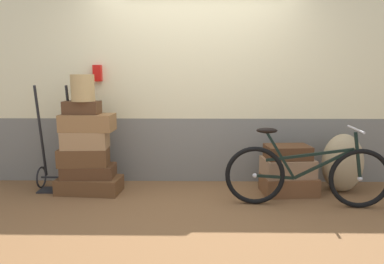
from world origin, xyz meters
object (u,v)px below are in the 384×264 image
(suitcase_3, at_px, (85,140))
(bicycle, at_px, (306,175))
(suitcase_4, at_px, (88,123))
(suitcase_5, at_px, (82,108))
(burlap_sack, at_px, (343,163))
(suitcase_2, at_px, (84,157))
(luggage_trolley, at_px, (57,165))
(suitcase_7, at_px, (288,167))
(suitcase_6, at_px, (288,185))
(wicker_basket, at_px, (83,88))
(suitcase_0, at_px, (90,185))
(suitcase_1, at_px, (89,171))
(suitcase_8, at_px, (288,152))

(suitcase_3, relative_size, bicycle, 0.30)
(suitcase_4, distance_m, suitcase_5, 0.18)
(suitcase_4, bearing_deg, suitcase_3, -142.90)
(suitcase_5, height_order, burlap_sack, suitcase_5)
(suitcase_2, relative_size, luggage_trolley, 0.45)
(suitcase_7, bearing_deg, suitcase_3, 174.05)
(luggage_trolley, distance_m, burlap_sack, 3.43)
(suitcase_2, xyz_separation_m, suitcase_6, (2.40, -0.00, -0.33))
(bicycle, bearing_deg, luggage_trolley, 169.33)
(wicker_basket, bearing_deg, luggage_trolley, 162.31)
(suitcase_4, relative_size, burlap_sack, 0.86)
(suitcase_0, relative_size, luggage_trolley, 0.58)
(suitcase_1, relative_size, bicycle, 0.35)
(suitcase_1, xyz_separation_m, suitcase_3, (-0.02, 0.00, 0.38))
(suitcase_7, height_order, suitcase_8, suitcase_8)
(suitcase_3, bearing_deg, suitcase_5, 146.82)
(suitcase_6, bearing_deg, suitcase_4, 174.60)
(suitcase_2, bearing_deg, suitcase_1, 0.36)
(suitcase_7, xyz_separation_m, luggage_trolley, (-2.76, 0.11, -0.01))
(suitcase_2, height_order, suitcase_8, suitcase_8)
(suitcase_0, height_order, burlap_sack, burlap_sack)
(bicycle, bearing_deg, suitcase_1, 170.37)
(suitcase_7, height_order, burlap_sack, burlap_sack)
(suitcase_4, bearing_deg, suitcase_5, -171.67)
(suitcase_0, distance_m, suitcase_4, 0.74)
(suitcase_2, xyz_separation_m, suitcase_5, (0.00, 0.02, 0.58))
(suitcase_4, bearing_deg, suitcase_0, -87.64)
(suitcase_1, distance_m, luggage_trolley, 0.44)
(suitcase_0, xyz_separation_m, suitcase_7, (2.34, 0.03, 0.22))
(suitcase_0, distance_m, suitcase_7, 2.35)
(suitcase_0, bearing_deg, suitcase_4, 95.42)
(wicker_basket, bearing_deg, bicycle, -9.48)
(suitcase_4, xyz_separation_m, bicycle, (2.42, -0.43, -0.49))
(suitcase_2, bearing_deg, suitcase_0, -17.19)
(suitcase_2, relative_size, suitcase_5, 1.39)
(suitcase_0, height_order, suitcase_1, suitcase_1)
(suitcase_2, bearing_deg, suitcase_4, 20.04)
(suitcase_4, relative_size, suitcase_6, 0.99)
(suitcase_0, relative_size, suitcase_8, 1.46)
(suitcase_5, xyz_separation_m, bicycle, (2.48, -0.43, -0.66))
(suitcase_0, height_order, suitcase_7, suitcase_7)
(suitcase_5, xyz_separation_m, luggage_trolley, (-0.37, 0.11, -0.71))
(suitcase_8, xyz_separation_m, bicycle, (0.09, -0.43, -0.15))
(suitcase_0, height_order, wicker_basket, wicker_basket)
(suitcase_2, relative_size, burlap_sack, 0.81)
(suitcase_7, bearing_deg, suitcase_6, -71.43)
(suitcase_2, relative_size, suitcase_3, 1.09)
(wicker_basket, distance_m, luggage_trolley, 1.03)
(suitcase_0, bearing_deg, suitcase_6, 4.96)
(suitcase_2, distance_m, bicycle, 2.51)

